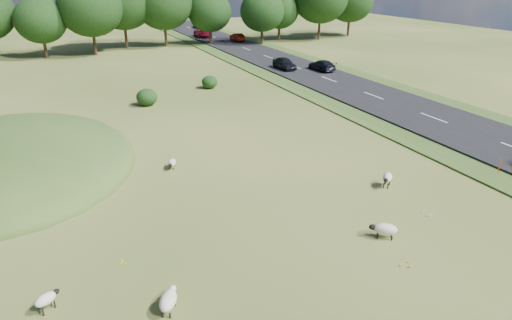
{
  "coord_description": "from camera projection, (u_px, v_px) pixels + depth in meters",
  "views": [
    {
      "loc": [
        -8.35,
        -19.14,
        11.51
      ],
      "look_at": [
        2.0,
        4.0,
        1.0
      ],
      "focal_mm": 32.0,
      "sensor_mm": 36.0,
      "label": 1
    }
  ],
  "objects": [
    {
      "name": "ground",
      "position": [
        162.0,
        111.0,
        40.56
      ],
      "size": [
        160.0,
        160.0,
        0.0
      ],
      "primitive_type": "plane",
      "color": "#3D551A",
      "rests_on": "ground"
    },
    {
      "name": "mound",
      "position": [
        7.0,
        165.0,
        29.29
      ],
      "size": [
        16.0,
        20.0,
        4.0
      ],
      "primitive_type": "ellipsoid",
      "color": "#33561E",
      "rests_on": "ground"
    },
    {
      "name": "road",
      "position": [
        303.0,
        71.0,
        56.49
      ],
      "size": [
        8.0,
        150.0,
        0.25
      ],
      "primitive_type": "cube",
      "color": "black",
      "rests_on": "ground"
    },
    {
      "name": "treeline",
      "position": [
        96.0,
        7.0,
        67.52
      ],
      "size": [
        96.28,
        14.66,
        11.7
      ],
      "color": "black",
      "rests_on": "ground"
    },
    {
      "name": "shrubs",
      "position": [
        121.0,
        92.0,
        44.04
      ],
      "size": [
        22.8,
        9.06,
        1.57
      ],
      "color": "black",
      "rests_on": "ground"
    },
    {
      "name": "marker_post",
      "position": [
        499.0,
        166.0,
        27.6
      ],
      "size": [
        0.06,
        0.06,
        1.2
      ],
      "primitive_type": "cylinder",
      "color": "#D8590C",
      "rests_on": "ground"
    },
    {
      "name": "sheep_0",
      "position": [
        168.0,
        300.0,
        16.53
      ],
      "size": [
        1.06,
        1.37,
        0.77
      ],
      "rotation": [
        0.0,
        0.0,
        1.05
      ],
      "color": "beige",
      "rests_on": "ground"
    },
    {
      "name": "sheep_1",
      "position": [
        46.0,
        299.0,
        16.54
      ],
      "size": [
        1.0,
        0.85,
        0.73
      ],
      "rotation": [
        0.0,
        0.0,
        0.62
      ],
      "color": "beige",
      "rests_on": "ground"
    },
    {
      "name": "sheep_2",
      "position": [
        172.0,
        163.0,
        28.62
      ],
      "size": [
        0.77,
        1.07,
        0.6
      ],
      "rotation": [
        0.0,
        0.0,
        4.28
      ],
      "color": "beige",
      "rests_on": "ground"
    },
    {
      "name": "sheep_3",
      "position": [
        385.0,
        229.0,
        21.09
      ],
      "size": [
        1.3,
        1.1,
        0.75
      ],
      "rotation": [
        0.0,
        0.0,
        2.52
      ],
      "color": "beige",
      "rests_on": "ground"
    },
    {
      "name": "sheep_4",
      "position": [
        387.0,
        178.0,
        26.09
      ],
      "size": [
        1.1,
        1.03,
        0.83
      ],
      "rotation": [
        0.0,
        0.0,
        3.87
      ],
      "color": "beige",
      "rests_on": "ground"
    },
    {
      "name": "car_0",
      "position": [
        322.0,
        65.0,
        55.82
      ],
      "size": [
        1.76,
        4.32,
        1.25
      ],
      "primitive_type": "imported",
      "rotation": [
        0.0,
        0.0,
        3.14
      ],
      "color": "black",
      "rests_on": "road"
    },
    {
      "name": "car_1",
      "position": [
        199.0,
        25.0,
        97.61
      ],
      "size": [
        1.94,
        4.77,
        1.38
      ],
      "primitive_type": "imported",
      "rotation": [
        0.0,
        0.0,
        3.14
      ],
      "color": "silver",
      "rests_on": "road"
    },
    {
      "name": "car_3",
      "position": [
        237.0,
        37.0,
        79.27
      ],
      "size": [
        1.41,
        4.05,
        1.33
      ],
      "primitive_type": "imported",
      "rotation": [
        0.0,
        0.0,
        3.14
      ],
      "color": "maroon",
      "rests_on": "road"
    },
    {
      "name": "car_4",
      "position": [
        284.0,
        63.0,
        56.58
      ],
      "size": [
        1.67,
        4.15,
        1.41
      ],
      "primitive_type": "imported",
      "color": "black",
      "rests_on": "road"
    },
    {
      "name": "car_5",
      "position": [
        203.0,
        33.0,
        84.08
      ],
      "size": [
        2.35,
        5.09,
        1.42
      ],
      "primitive_type": "imported",
      "color": "maroon",
      "rests_on": "road"
    }
  ]
}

